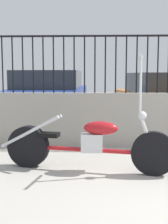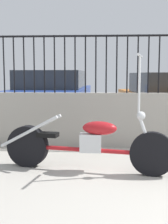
{
  "view_description": "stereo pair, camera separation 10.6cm",
  "coord_description": "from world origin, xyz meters",
  "views": [
    {
      "loc": [
        -1.78,
        -2.33,
        1.27
      ],
      "look_at": [
        -1.97,
        2.43,
        0.7
      ],
      "focal_mm": 50.0,
      "sensor_mm": 36.0,
      "label": 1
    },
    {
      "loc": [
        -1.67,
        -2.33,
        1.27
      ],
      "look_at": [
        -1.97,
        2.43,
        0.7
      ],
      "focal_mm": 50.0,
      "sensor_mm": 36.0,
      "label": 2
    }
  ],
  "objects": [
    {
      "name": "motorcycle_red",
      "position": [
        -2.0,
        1.72,
        0.36
      ],
      "size": [
        2.33,
        0.71,
        1.52
      ],
      "rotation": [
        0.0,
        0.0,
        -0.19
      ],
      "color": "black",
      "rests_on": "ground_plane"
    },
    {
      "name": "car_blue",
      "position": [
        -3.03,
        5.94,
        0.7
      ],
      "size": [
        1.84,
        4.17,
        1.38
      ],
      "rotation": [
        0.0,
        0.0,
        1.56
      ],
      "color": "black",
      "rests_on": "ground_plane"
    },
    {
      "name": "car_orange",
      "position": [
        -0.08,
        5.63,
        0.67
      ],
      "size": [
        2.24,
        4.33,
        1.32
      ],
      "rotation": [
        0.0,
        0.0,
        1.69
      ],
      "color": "black",
      "rests_on": "ground_plane"
    }
  ]
}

